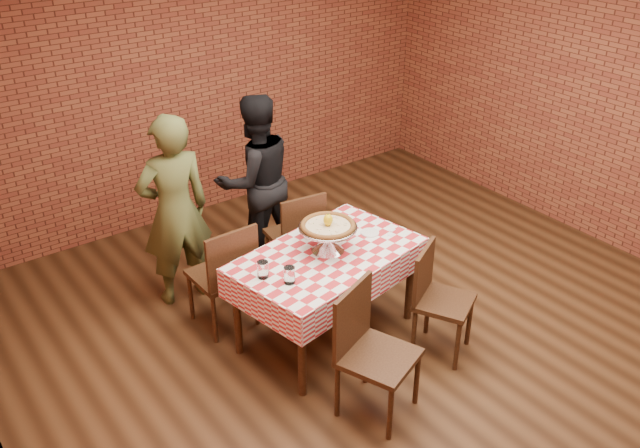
{
  "coord_description": "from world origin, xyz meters",
  "views": [
    {
      "loc": [
        -3.0,
        -3.08,
        3.44
      ],
      "look_at": [
        -0.31,
        0.58,
        0.94
      ],
      "focal_mm": 38.8,
      "sensor_mm": 36.0,
      "label": 1
    }
  ],
  "objects_px": {
    "pizza_stand": "(328,239)",
    "chair_far_left": "(221,273)",
    "chair_near_left": "(379,355)",
    "table": "(327,295)",
    "condiment_caddy": "(307,229)",
    "diner_olive": "(175,211)",
    "pizza": "(328,226)",
    "diner_black": "(256,180)",
    "chair_far_right": "(294,235)",
    "water_glass_right": "(263,270)",
    "water_glass_left": "(289,275)",
    "chair_near_right": "(444,304)"
  },
  "relations": [
    {
      "from": "pizza",
      "to": "chair_near_left",
      "type": "bearing_deg",
      "value": -105.66
    },
    {
      "from": "condiment_caddy",
      "to": "table",
      "type": "bearing_deg",
      "value": -101.73
    },
    {
      "from": "water_glass_right",
      "to": "chair_far_left",
      "type": "bearing_deg",
      "value": 90.72
    },
    {
      "from": "diner_olive",
      "to": "condiment_caddy",
      "type": "bearing_deg",
      "value": 133.96
    },
    {
      "from": "pizza",
      "to": "water_glass_left",
      "type": "xyz_separation_m",
      "value": [
        -0.48,
        -0.2,
        -0.14
      ]
    },
    {
      "from": "pizza_stand",
      "to": "diner_olive",
      "type": "xyz_separation_m",
      "value": [
        -0.71,
        1.13,
        -0.03
      ]
    },
    {
      "from": "table",
      "to": "chair_far_right",
      "type": "height_order",
      "value": "chair_far_right"
    },
    {
      "from": "table",
      "to": "diner_olive",
      "type": "height_order",
      "value": "diner_olive"
    },
    {
      "from": "chair_near_left",
      "to": "chair_near_right",
      "type": "xyz_separation_m",
      "value": [
        0.81,
        0.19,
        -0.03
      ]
    },
    {
      "from": "chair_far_left",
      "to": "diner_black",
      "type": "xyz_separation_m",
      "value": [
        0.77,
        0.71,
        0.33
      ]
    },
    {
      "from": "chair_near_right",
      "to": "diner_black",
      "type": "distance_m",
      "value": 2.09
    },
    {
      "from": "condiment_caddy",
      "to": "chair_far_left",
      "type": "height_order",
      "value": "chair_far_left"
    },
    {
      "from": "chair_near_left",
      "to": "chair_far_left",
      "type": "xyz_separation_m",
      "value": [
        -0.35,
        1.51,
        -0.01
      ]
    },
    {
      "from": "pizza_stand",
      "to": "chair_near_right",
      "type": "xyz_separation_m",
      "value": [
        0.56,
        -0.71,
        -0.42
      ]
    },
    {
      "from": "water_glass_left",
      "to": "chair_far_left",
      "type": "xyz_separation_m",
      "value": [
        -0.12,
        0.8,
        -0.36
      ]
    },
    {
      "from": "water_glass_left",
      "to": "pizza_stand",
      "type": "bearing_deg",
      "value": 22.2
    },
    {
      "from": "condiment_caddy",
      "to": "chair_near_right",
      "type": "bearing_deg",
      "value": -66.45
    },
    {
      "from": "chair_near_left",
      "to": "diner_olive",
      "type": "distance_m",
      "value": 2.12
    },
    {
      "from": "pizza_stand",
      "to": "chair_near_left",
      "type": "xyz_separation_m",
      "value": [
        -0.25,
        -0.91,
        -0.39
      ]
    },
    {
      "from": "pizza_stand",
      "to": "chair_near_left",
      "type": "relative_size",
      "value": 0.48
    },
    {
      "from": "diner_black",
      "to": "chair_near_left",
      "type": "bearing_deg",
      "value": 83.28
    },
    {
      "from": "chair_near_right",
      "to": "chair_far_right",
      "type": "distance_m",
      "value": 1.53
    },
    {
      "from": "water_glass_left",
      "to": "diner_black",
      "type": "relative_size",
      "value": 0.08
    },
    {
      "from": "water_glass_left",
      "to": "condiment_caddy",
      "type": "distance_m",
      "value": 0.67
    },
    {
      "from": "table",
      "to": "water_glass_right",
      "type": "relative_size",
      "value": 11.17
    },
    {
      "from": "pizza_stand",
      "to": "pizza",
      "type": "distance_m",
      "value": 0.11
    },
    {
      "from": "diner_black",
      "to": "chair_far_right",
      "type": "bearing_deg",
      "value": 99.72
    },
    {
      "from": "table",
      "to": "water_glass_right",
      "type": "height_order",
      "value": "water_glass_right"
    },
    {
      "from": "water_glass_left",
      "to": "water_glass_right",
      "type": "xyz_separation_m",
      "value": [
        -0.11,
        0.17,
        0.0
      ]
    },
    {
      "from": "water_glass_left",
      "to": "diner_olive",
      "type": "bearing_deg",
      "value": 99.63
    },
    {
      "from": "water_glass_right",
      "to": "table",
      "type": "bearing_deg",
      "value": -0.41
    },
    {
      "from": "water_glass_right",
      "to": "chair_near_right",
      "type": "bearing_deg",
      "value": -30.81
    },
    {
      "from": "water_glass_right",
      "to": "diner_black",
      "type": "bearing_deg",
      "value": 60.28
    },
    {
      "from": "pizza",
      "to": "diner_olive",
      "type": "relative_size",
      "value": 0.25
    },
    {
      "from": "table",
      "to": "chair_near_right",
      "type": "xyz_separation_m",
      "value": [
        0.59,
        -0.68,
        0.06
      ]
    },
    {
      "from": "water_glass_left",
      "to": "diner_olive",
      "type": "height_order",
      "value": "diner_olive"
    },
    {
      "from": "pizza",
      "to": "water_glass_right",
      "type": "distance_m",
      "value": 0.61
    },
    {
      "from": "pizza",
      "to": "pizza_stand",
      "type": "bearing_deg",
      "value": 135.0
    },
    {
      "from": "chair_near_left",
      "to": "pizza_stand",
      "type": "bearing_deg",
      "value": 53.07
    },
    {
      "from": "condiment_caddy",
      "to": "diner_olive",
      "type": "height_order",
      "value": "diner_olive"
    },
    {
      "from": "water_glass_right",
      "to": "chair_near_left",
      "type": "height_order",
      "value": "chair_near_left"
    },
    {
      "from": "pizza_stand",
      "to": "chair_far_left",
      "type": "xyz_separation_m",
      "value": [
        -0.6,
        0.6,
        -0.39
      ]
    },
    {
      "from": "pizza",
      "to": "water_glass_right",
      "type": "height_order",
      "value": "pizza"
    },
    {
      "from": "pizza_stand",
      "to": "chair_far_left",
      "type": "distance_m",
      "value": 0.94
    },
    {
      "from": "chair_near_left",
      "to": "diner_black",
      "type": "xyz_separation_m",
      "value": [
        0.43,
        2.22,
        0.33
      ]
    },
    {
      "from": "chair_far_left",
      "to": "chair_far_right",
      "type": "distance_m",
      "value": 0.84
    },
    {
      "from": "water_glass_right",
      "to": "condiment_caddy",
      "type": "bearing_deg",
      "value": 26.74
    },
    {
      "from": "table",
      "to": "pizza_stand",
      "type": "xyz_separation_m",
      "value": [
        0.03,
        0.03,
        0.48
      ]
    },
    {
      "from": "pizza",
      "to": "water_glass_right",
      "type": "bearing_deg",
      "value": -177.38
    },
    {
      "from": "chair_near_left",
      "to": "chair_near_right",
      "type": "height_order",
      "value": "chair_near_left"
    }
  ]
}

